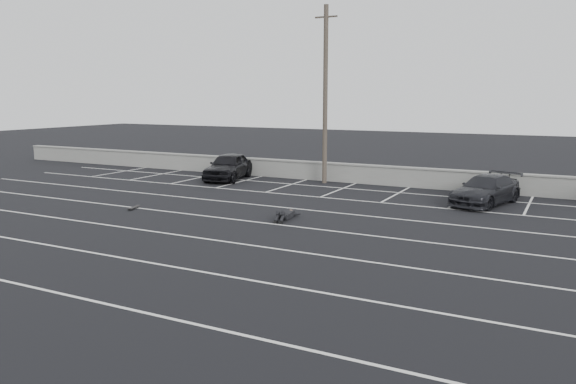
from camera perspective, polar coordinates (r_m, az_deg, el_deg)
The scene contains 9 objects.
ground at distance 19.66m, azimuth -10.29°, elevation -4.44°, with size 120.00×120.00×0.00m, color black.
seawall at distance 31.60m, azimuth 5.33°, elevation 2.03°, with size 50.00×0.45×1.06m.
stall_lines at distance 23.25m, azimuth -3.82°, elevation -2.10°, with size 36.00×20.05×0.01m.
car_left at distance 32.53m, azimuth -6.06°, elevation 2.63°, with size 1.82×4.51×1.54m, color black.
car_right at distance 26.42m, azimuth 19.45°, elevation 0.21°, with size 1.81×4.45×1.29m, color black.
utility_pole at distance 30.82m, azimuth 3.81°, elevation 9.82°, with size 1.27×0.25×9.52m.
trash_bin at distance 28.68m, azimuth 18.76°, elevation 0.49°, with size 0.68×0.68×0.81m.
person at distance 22.20m, azimuth -0.08°, elevation -2.05°, with size 1.24×2.39×0.46m, color black, non-canonical shape.
skateboard at distance 24.79m, azimuth -15.43°, elevation -1.54°, with size 0.33×0.72×0.08m.
Camera 1 is at (11.73, -15.04, 4.76)m, focal length 35.00 mm.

